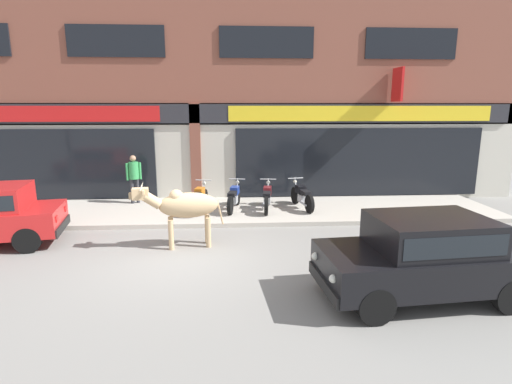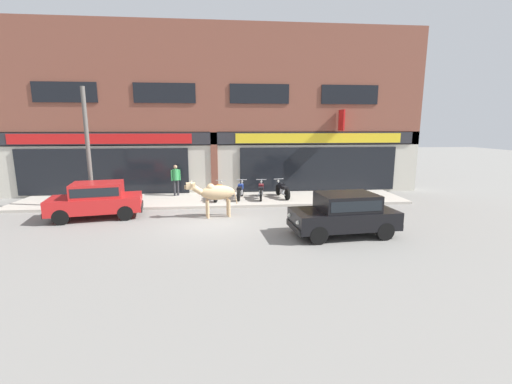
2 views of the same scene
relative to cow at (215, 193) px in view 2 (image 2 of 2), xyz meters
The scene contains 12 objects.
ground_plane 1.26m from the cow, 100.15° to the right, with size 90.00×90.00×0.00m, color gray.
sidewalk 3.23m from the cow, 92.50° to the left, with size 19.00×3.27×0.13m, color #B7AFA3.
shop_building 5.94m from the cow, 91.51° to the left, with size 23.00×1.40×8.93m.
cow is the anchor object (origin of this frame).
car_0 5.27m from the cow, 32.80° to the right, with size 3.72×1.90×1.46m.
car_1 4.80m from the cow, behind, with size 3.80×2.22×1.46m.
motorcycle_0 2.89m from the cow, 88.31° to the left, with size 0.64×1.79×0.88m.
motorcycle_1 3.24m from the cow, 68.59° to the left, with size 0.62×1.80×0.88m.
motorcycle_2 3.67m from the cow, 52.73° to the left, with size 0.56×1.81×0.88m.
motorcycle_3 4.52m from the cow, 42.40° to the left, with size 0.61×1.79×0.88m.
pedestrian 4.54m from the cow, 117.78° to the left, with size 0.46×0.32×1.60m.
utility_pole 6.02m from the cow, 162.33° to the left, with size 0.18×0.18×5.22m, color #595651.
Camera 2 is at (0.49, -13.04, 3.70)m, focal length 24.00 mm.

